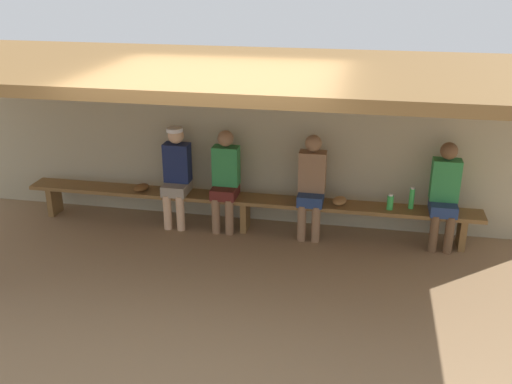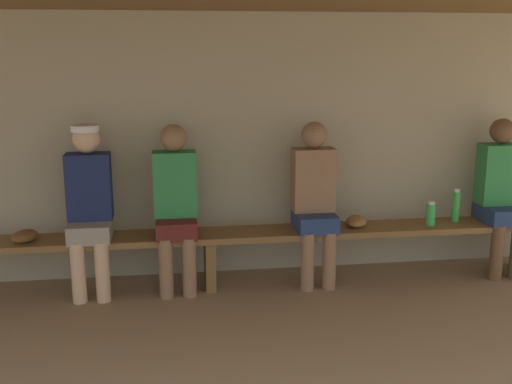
% 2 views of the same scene
% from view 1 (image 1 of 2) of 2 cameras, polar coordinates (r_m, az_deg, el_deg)
% --- Properties ---
extents(ground_plane, '(24.00, 24.00, 0.00)m').
position_cam_1_polar(ground_plane, '(6.51, -3.92, -9.38)').
color(ground_plane, '#8C6D4C').
extents(back_wall, '(8.00, 0.20, 2.20)m').
position_cam_1_polar(back_wall, '(7.85, -0.42, 5.03)').
color(back_wall, tan).
rests_on(back_wall, ground).
extents(dugout_roof, '(8.00, 2.80, 0.12)m').
position_cam_1_polar(dugout_roof, '(6.35, -2.82, 11.75)').
color(dugout_roof, brown).
rests_on(dugout_roof, back_wall).
extents(bench, '(6.00, 0.36, 0.46)m').
position_cam_1_polar(bench, '(7.68, -1.07, -1.02)').
color(bench, brown).
rests_on(bench, ground).
extents(player_near_post, '(0.34, 0.42, 1.34)m').
position_cam_1_polar(player_near_post, '(7.61, -3.02, 1.51)').
color(player_near_post, '#591E19').
rests_on(player_near_post, ground).
extents(player_in_white, '(0.34, 0.42, 1.34)m').
position_cam_1_polar(player_in_white, '(7.79, -7.77, 1.94)').
color(player_in_white, gray).
rests_on(player_in_white, ground).
extents(player_rightmost, '(0.34, 0.42, 1.34)m').
position_cam_1_polar(player_rightmost, '(7.47, 17.91, 0.04)').
color(player_rightmost, navy).
rests_on(player_rightmost, ground).
extents(player_with_sunglasses, '(0.34, 0.42, 1.34)m').
position_cam_1_polar(player_with_sunglasses, '(7.43, 5.43, 0.93)').
color(player_with_sunglasses, navy).
rests_on(player_with_sunglasses, ground).
extents(water_bottle_blue, '(0.06, 0.06, 0.28)m').
position_cam_1_polar(water_bottle_blue, '(7.52, 14.94, -0.59)').
color(water_bottle_blue, green).
rests_on(water_bottle_blue, bench).
extents(water_bottle_clear, '(0.08, 0.08, 0.20)m').
position_cam_1_polar(water_bottle_clear, '(7.44, 12.95, -0.97)').
color(water_bottle_clear, green).
rests_on(water_bottle_clear, bench).
extents(baseball_glove_worn, '(0.24, 0.28, 0.09)m').
position_cam_1_polar(baseball_glove_worn, '(7.50, 8.14, -0.85)').
color(baseball_glove_worn, olive).
rests_on(baseball_glove_worn, bench).
extents(baseball_glove_tan, '(0.25, 0.29, 0.09)m').
position_cam_1_polar(baseball_glove_tan, '(8.01, -11.12, 0.44)').
color(baseball_glove_tan, brown).
rests_on(baseball_glove_tan, bench).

